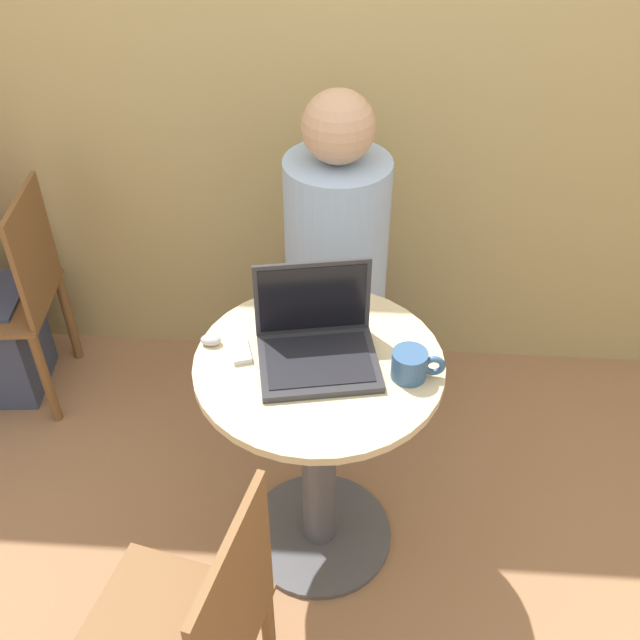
{
  "coord_description": "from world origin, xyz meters",
  "views": [
    {
      "loc": [
        0.1,
        -1.46,
        2.12
      ],
      "look_at": [
        -0.0,
        0.05,
        0.88
      ],
      "focal_mm": 42.0,
      "sensor_mm": 36.0,
      "label": 1
    }
  ],
  "objects_px": {
    "laptop": "(316,341)",
    "chair_empty": "(193,640)",
    "cell_phone": "(240,350)",
    "person_seated": "(334,286)"
  },
  "relations": [
    {
      "from": "laptop",
      "to": "cell_phone",
      "type": "bearing_deg",
      "value": -179.87
    },
    {
      "from": "laptop",
      "to": "cell_phone",
      "type": "relative_size",
      "value": 3.16
    },
    {
      "from": "laptop",
      "to": "chair_empty",
      "type": "bearing_deg",
      "value": -110.43
    },
    {
      "from": "chair_empty",
      "to": "laptop",
      "type": "bearing_deg",
      "value": 69.57
    },
    {
      "from": "cell_phone",
      "to": "chair_empty",
      "type": "distance_m",
      "value": 0.72
    },
    {
      "from": "laptop",
      "to": "chair_empty",
      "type": "xyz_separation_m",
      "value": [
        -0.24,
        -0.64,
        -0.37
      ]
    },
    {
      "from": "cell_phone",
      "to": "chair_empty",
      "type": "bearing_deg",
      "value": -93.13
    },
    {
      "from": "laptop",
      "to": "person_seated",
      "type": "xyz_separation_m",
      "value": [
        0.02,
        0.64,
        -0.29
      ]
    },
    {
      "from": "cell_phone",
      "to": "person_seated",
      "type": "relative_size",
      "value": 0.09
    },
    {
      "from": "cell_phone",
      "to": "chair_empty",
      "type": "relative_size",
      "value": 0.12
    }
  ]
}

